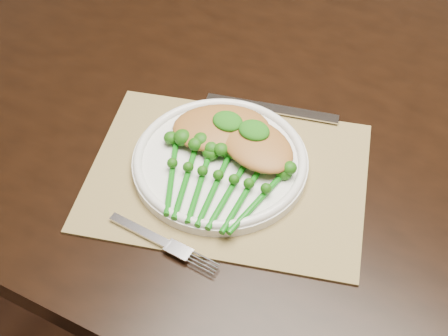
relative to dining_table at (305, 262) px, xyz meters
The scene contains 11 objects.
floor 0.38m from the dining_table, behind, with size 4.00×4.00×0.00m, color #57301D.
dining_table is the anchor object (origin of this frame).
placemat 0.42m from the dining_table, 116.56° to the right, with size 0.40×0.29×0.00m, color olive.
dinner_plate 0.43m from the dining_table, 122.80° to the right, with size 0.26×0.26×0.02m.
knife 0.40m from the dining_table, behind, with size 0.21×0.08×0.01m.
fork 0.50m from the dining_table, 104.42° to the right, with size 0.17×0.02×0.01m.
chicken_fillet_left 0.44m from the dining_table, 137.55° to the right, with size 0.15×0.10×0.03m, color #A86E30.
chicken_fillet_right 0.43m from the dining_table, 117.64° to the right, with size 0.13×0.09×0.03m, color #A86E30.
pesto_dollop_left 0.45m from the dining_table, 136.55° to the right, with size 0.05×0.04×0.02m, color #104F0B.
pesto_dollop_right 0.44m from the dining_table, 123.87° to the right, with size 0.05×0.04×0.02m, color #104F0B.
broccolini_bundle 0.46m from the dining_table, 109.66° to the right, with size 0.18×0.19×0.04m.
Camera 1 is at (0.30, -0.67, 1.43)m, focal length 50.00 mm.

